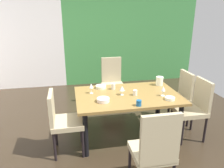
% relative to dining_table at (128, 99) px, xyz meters
% --- Properties ---
extents(ground_plane, '(6.03, 6.11, 0.02)m').
position_rel_dining_table_xyz_m(ground_plane, '(-0.36, -0.20, -0.65)').
color(ground_plane, '#31261A').
extents(back_panel_interior, '(2.39, 0.10, 2.54)m').
position_rel_dining_table_xyz_m(back_panel_interior, '(-2.17, 2.80, 0.63)').
color(back_panel_interior, silver).
rests_on(back_panel_interior, ground_plane).
extents(garden_window_panel, '(3.63, 0.10, 2.54)m').
position_rel_dining_table_xyz_m(garden_window_panel, '(0.84, 2.80, 0.63)').
color(garden_window_panel, '#3E8643').
rests_on(garden_window_panel, ground_plane).
extents(dining_table, '(1.61, 1.04, 0.72)m').
position_rel_dining_table_xyz_m(dining_table, '(0.00, 0.00, 0.00)').
color(dining_table, olive).
rests_on(dining_table, ground_plane).
extents(chair_left_near, '(0.45, 0.44, 0.93)m').
position_rel_dining_table_xyz_m(chair_left_near, '(-1.01, -0.25, -0.11)').
color(chair_left_near, tan).
rests_on(chair_left_near, ground_plane).
extents(chair_right_near, '(0.44, 0.44, 0.97)m').
position_rel_dining_table_xyz_m(chair_right_near, '(1.02, -0.25, -0.09)').
color(chair_right_near, tan).
rests_on(chair_right_near, ground_plane).
extents(chair_right_far, '(0.44, 0.44, 0.95)m').
position_rel_dining_table_xyz_m(chair_right_far, '(1.02, 0.25, -0.10)').
color(chair_right_far, tan).
rests_on(chair_right_far, ground_plane).
extents(chair_head_near, '(0.44, 0.44, 1.04)m').
position_rel_dining_table_xyz_m(chair_head_near, '(-0.02, -1.21, -0.07)').
color(chair_head_near, tan).
rests_on(chair_head_near, ground_plane).
extents(chair_head_far, '(0.44, 0.45, 1.04)m').
position_rel_dining_table_xyz_m(chair_head_far, '(-0.00, 1.21, -0.07)').
color(chair_head_far, tan).
rests_on(chair_head_far, ground_plane).
extents(wine_glass_front, '(0.08, 0.08, 0.15)m').
position_rel_dining_table_xyz_m(wine_glass_front, '(-0.09, 0.00, 0.19)').
color(wine_glass_front, silver).
rests_on(wine_glass_front, dining_table).
extents(wine_glass_south, '(0.06, 0.06, 0.16)m').
position_rel_dining_table_xyz_m(wine_glass_south, '(-0.55, 0.16, 0.20)').
color(wine_glass_south, silver).
rests_on(wine_glass_south, dining_table).
extents(wine_glass_east, '(0.07, 0.07, 0.16)m').
position_rel_dining_table_xyz_m(wine_glass_east, '(0.52, -0.16, 0.19)').
color(wine_glass_east, silver).
rests_on(wine_glass_east, dining_table).
extents(serving_bowl_right, '(0.15, 0.15, 0.04)m').
position_rel_dining_table_xyz_m(serving_bowl_right, '(0.55, -0.32, 0.10)').
color(serving_bowl_right, white).
rests_on(serving_bowl_right, dining_table).
extents(serving_bowl_left, '(0.18, 0.18, 0.05)m').
position_rel_dining_table_xyz_m(serving_bowl_left, '(-0.42, -0.20, 0.11)').
color(serving_bowl_left, silver).
rests_on(serving_bowl_left, dining_table).
extents(serving_bowl_west, '(0.17, 0.17, 0.05)m').
position_rel_dining_table_xyz_m(serving_bowl_west, '(-0.37, 0.37, 0.10)').
color(serving_bowl_west, '#E8F1CF').
rests_on(serving_bowl_west, dining_table).
extents(cup_center, '(0.07, 0.07, 0.08)m').
position_rel_dining_table_xyz_m(cup_center, '(0.04, -0.44, 0.12)').
color(cup_center, '#18528A').
rests_on(cup_center, dining_table).
extents(cup_corner, '(0.07, 0.07, 0.08)m').
position_rel_dining_table_xyz_m(cup_corner, '(0.10, -0.05, 0.12)').
color(cup_corner, beige).
rests_on(cup_corner, dining_table).
extents(cup_near_shelf, '(0.07, 0.07, 0.10)m').
position_rel_dining_table_xyz_m(cup_near_shelf, '(-0.17, 0.27, 0.13)').
color(cup_near_shelf, beige).
rests_on(cup_near_shelf, dining_table).
extents(pitcher_near_window, '(0.14, 0.12, 0.16)m').
position_rel_dining_table_xyz_m(pitcher_near_window, '(0.66, 0.32, 0.16)').
color(pitcher_near_window, white).
rests_on(pitcher_near_window, dining_table).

